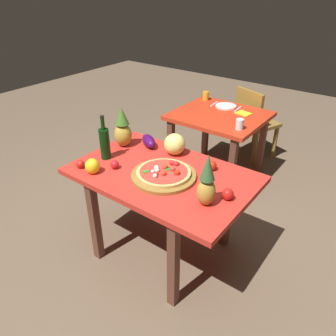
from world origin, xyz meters
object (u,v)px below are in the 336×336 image
Objects in this scene: display_table at (163,183)px; pineapple_right at (123,129)px; dinner_plate at (226,106)px; napkin_folded at (243,113)px; dining_chair at (253,120)px; fork_utensil at (214,104)px; tomato_at_corner at (228,194)px; tomato_beside_pepper at (80,164)px; eggplant at (149,141)px; background_table at (219,124)px; tomato_near_board at (115,165)px; pizza at (164,172)px; bell_pepper at (92,166)px; tomato_by_bottle at (212,165)px; drinking_glass_juice at (206,96)px; drinking_glass_water at (240,124)px; pineapple_left at (207,183)px; pizza_board at (164,176)px; wine_bottle at (105,143)px; melon at (175,144)px; knife_utensil at (238,109)px.

pineapple_right is (-0.52, 0.15, 0.24)m from display_table.
napkin_folded is at bearing -16.71° from dinner_plate.
fork_utensil is at bearing 75.83° from dining_chair.
tomato_at_corner is 1.07m from tomato_beside_pepper.
napkin_folded is (0.30, 1.14, -0.04)m from eggplant.
background_table is 4.04× the size of dinner_plate.
tomato_near_board reaches higher than dinner_plate.
dinner_plate is at bearing 80.11° from pineapple_right.
napkin_folded is at bearing 69.53° from pineapple_right.
pizza is 0.51m from bell_pepper.
tomato_by_bottle is at bearing 35.06° from tomato_near_board.
pineapple_right reaches higher than dining_chair.
bell_pepper reaches higher than napkin_folded.
drinking_glass_water is (0.67, -0.52, 0.00)m from drinking_glass_juice.
pineapple_left is 1.96m from drinking_glass_juice.
pizza_board is 0.48m from tomato_at_corner.
pineapple_right reaches higher than background_table.
tomato_beside_pepper reaches higher than dinner_plate.
drinking_glass_water is at bearing 69.85° from bell_pepper.
napkin_folded is (0.43, 1.49, -0.12)m from wine_bottle.
pineapple_right is at bearing 161.01° from pizza.
eggplant reaches higher than dinner_plate.
dining_chair is 2.04m from wine_bottle.
drinking_glass_water reaches higher than tomato_beside_pepper.
fork_utensil is (-0.19, 0.22, 0.12)m from background_table.
pineapple_right is at bearing 160.70° from pizza_board.
drinking_glass_juice reaches higher than tomato_by_bottle.
pineapple_right is (-0.39, -1.74, 0.39)m from dining_chair.
fork_utensil is (-0.08, 1.21, -0.04)m from eggplant.
tomato_near_board is 1.01× the size of tomato_beside_pepper.
tomato_near_board is (0.08, 0.13, -0.02)m from bell_pepper.
pineapple_right is at bearing 163.57° from display_table.
pineapple_right reaches higher than tomato_beside_pepper.
drinking_glass_juice is (-0.48, 1.26, -0.04)m from melon.
dining_chair reaches higher than eggplant.
melon is at bearing 3.89° from eggplant.
drinking_glass_water is at bearing 75.75° from melon.
knife_utensil is at bearing 84.22° from tomato_near_board.
pizza reaches higher than fork_utensil.
pizza_board is 2.50× the size of fork_utensil.
wine_bottle reaches higher than pineapple_right.
pineapple_right is 0.39m from tomato_near_board.
tomato_by_bottle reaches higher than pizza_board.
drinking_glass_juice is 0.17m from fork_utensil.
drinking_glass_juice is (-0.06, 1.84, 0.02)m from tomato_beside_pepper.
drinking_glass_water reaches higher than dinner_plate.
tomato_near_board is at bearing -178.28° from pineapple_left.
tomato_beside_pepper is 0.65× the size of drinking_glass_juice.
wine_bottle is 0.91m from pineapple_left.
napkin_folded is at bearing 39.03° from background_table.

